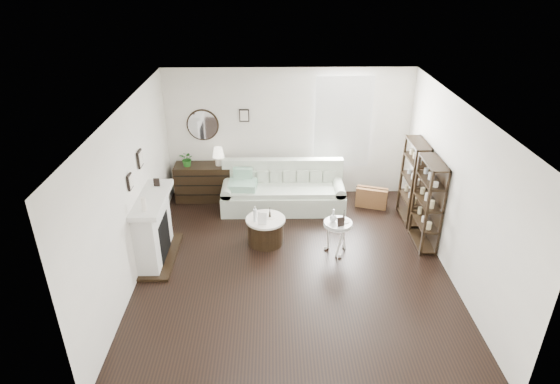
{
  "coord_description": "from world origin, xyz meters",
  "views": [
    {
      "loc": [
        -0.33,
        -6.39,
        4.6
      ],
      "look_at": [
        -0.21,
        0.8,
        0.98
      ],
      "focal_mm": 30.0,
      "sensor_mm": 36.0,
      "label": 1
    }
  ],
  "objects_px": {
    "drum_table": "(266,230)",
    "pedestal_table": "(338,225)",
    "sofa": "(283,193)",
    "dresser": "(204,182)"
  },
  "relations": [
    {
      "from": "sofa",
      "to": "drum_table",
      "type": "height_order",
      "value": "sofa"
    },
    {
      "from": "sofa",
      "to": "pedestal_table",
      "type": "distance_m",
      "value": 1.9
    },
    {
      "from": "drum_table",
      "to": "pedestal_table",
      "type": "relative_size",
      "value": 1.18
    },
    {
      "from": "sofa",
      "to": "drum_table",
      "type": "xyz_separation_m",
      "value": [
        -0.34,
        -1.33,
        -0.07
      ]
    },
    {
      "from": "sofa",
      "to": "dresser",
      "type": "xyz_separation_m",
      "value": [
        -1.65,
        0.39,
        0.07
      ]
    },
    {
      "from": "pedestal_table",
      "to": "sofa",
      "type": "bearing_deg",
      "value": 118.53
    },
    {
      "from": "sofa",
      "to": "dresser",
      "type": "relative_size",
      "value": 2.11
    },
    {
      "from": "dresser",
      "to": "pedestal_table",
      "type": "distance_m",
      "value": 3.27
    },
    {
      "from": "sofa",
      "to": "dresser",
      "type": "bearing_deg",
      "value": 166.56
    },
    {
      "from": "dresser",
      "to": "pedestal_table",
      "type": "xyz_separation_m",
      "value": [
        2.55,
        -2.05,
        0.15
      ]
    }
  ]
}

